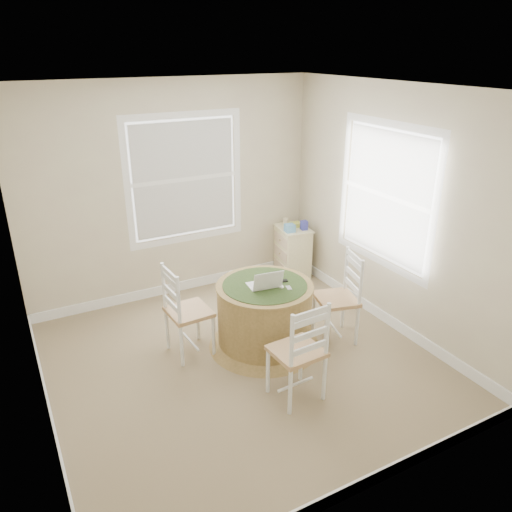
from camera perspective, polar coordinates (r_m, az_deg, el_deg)
room at (r=4.68m, az=-0.85°, el=2.72°), size 3.64×3.64×2.64m
round_table at (r=5.15m, az=0.99°, el=-6.49°), size 1.17×1.17×0.71m
chair_left at (r=5.04m, az=-7.69°, el=-6.26°), size 0.42×0.44×0.95m
chair_near at (r=4.41m, az=4.68°, el=-10.74°), size 0.44×0.42×0.95m
chair_right at (r=5.29m, az=9.15°, el=-4.83°), size 0.49×0.51×0.95m
laptop at (r=4.95m, az=0.99°, el=-3.23°), size 0.34×0.30×0.22m
mouse at (r=4.96m, az=2.82°, el=-3.47°), size 0.08×0.10×0.03m
phone at (r=4.94m, az=3.77°, el=-3.70°), size 0.07×0.10×0.02m
keys at (r=5.07m, az=3.28°, el=-2.89°), size 0.07×0.06×0.02m
corner_chest at (r=6.77m, az=4.18°, el=0.56°), size 0.44×0.56×0.68m
tissue_box at (r=6.51m, az=3.93°, el=3.26°), size 0.13×0.13×0.10m
box_yellow at (r=6.67m, az=4.40°, el=3.57°), size 0.16×0.12×0.06m
box_blue at (r=6.58m, az=5.36°, el=3.54°), size 0.09×0.09×0.12m
cup_cream at (r=6.73m, az=3.52°, el=3.92°), size 0.07×0.07×0.09m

